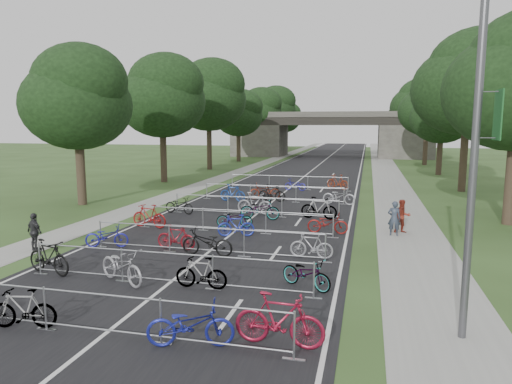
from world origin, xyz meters
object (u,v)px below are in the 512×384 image
overpass_bridge (330,134)px  pedestrian_b (402,217)px  bike_2 (190,325)px  lamppost (476,157)px  bike_1 (23,309)px  pedestrian_a (394,218)px  pedestrian_c (35,232)px

overpass_bridge → pedestrian_b: overpass_bridge is taller
bike_2 → lamppost: bearing=-87.2°
bike_1 → pedestrian_a: (9.36, 12.19, 0.29)m
pedestrian_c → bike_2: bearing=166.4°
pedestrian_a → pedestrian_b: size_ratio=1.02×
bike_1 → pedestrian_b: size_ratio=1.07×
pedestrian_a → pedestrian_c: (-14.05, -6.07, -0.03)m
overpass_bridge → bike_2: size_ratio=15.56×
pedestrian_b → pedestrian_c: size_ratio=1.02×
lamppost → pedestrian_c: bearing=165.0°
pedestrian_a → bike_2: bearing=70.8°
bike_2 → pedestrian_b: pedestrian_b is taller
overpass_bridge → pedestrian_c: bearing=-96.6°
bike_1 → pedestrian_b: bearing=130.6°
bike_1 → bike_2: 4.35m
bike_1 → pedestrian_c: 7.71m
pedestrian_b → bike_1: bearing=-145.1°
bike_1 → overpass_bridge: bearing=166.1°
pedestrian_a → lamppost: bearing=99.4°
lamppost → pedestrian_c: 16.05m
overpass_bridge → pedestrian_c: 59.41m
overpass_bridge → pedestrian_b: size_ratio=19.89×
lamppost → bike_2: lamppost is taller
overpass_bridge → bike_1: size_ratio=18.52×
overpass_bridge → bike_2: (2.24, -64.97, -3.01)m
overpass_bridge → lamppost: bearing=-82.5°
lamppost → bike_1: 11.29m
bike_1 → pedestrian_b: pedestrian_b is taller
bike_1 → pedestrian_a: size_ratio=1.05×
overpass_bridge → bike_2: bearing=-88.0°
overpass_bridge → pedestrian_b: 52.89m
bike_2 → pedestrian_b: size_ratio=1.28×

